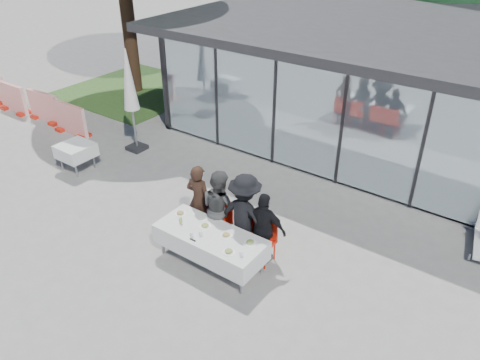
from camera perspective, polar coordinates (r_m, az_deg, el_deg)
name	(u,v)px	position (r m, az deg, el deg)	size (l,w,h in m)	color
ground	(208,248)	(10.06, -3.95, -8.33)	(90.00, 90.00, 0.00)	gray
pavilion	(437,71)	(15.03, 22.85, 12.17)	(14.80, 8.80, 3.44)	gray
dining_table	(210,242)	(9.36, -3.62, -7.51)	(2.26, 0.96, 0.75)	silver
diner_a	(199,200)	(10.09, -5.02, -2.43)	(0.61, 0.61, 1.66)	#321F16
diner_chair_a	(201,210)	(10.28, -4.76, -3.67)	(0.44, 0.44, 0.97)	red
diner_b	(220,207)	(9.77, -2.51, -3.34)	(0.84, 0.84, 1.72)	#464646
diner_chair_b	(221,219)	(9.98, -2.29, -4.74)	(0.44, 0.44, 0.97)	red
diner_c	(245,215)	(9.42, 0.60, -4.34)	(1.18, 1.18, 1.83)	black
diner_chair_c	(246,229)	(9.67, 0.76, -6.03)	(0.44, 0.44, 0.97)	red
diner_d	(264,229)	(9.28, 2.93, -5.93)	(0.92, 0.92, 1.57)	black
diner_chair_d	(265,237)	(9.47, 3.07, -6.99)	(0.44, 0.44, 0.97)	red
plate_a	(180,213)	(9.80, -7.28, -4.04)	(0.24, 0.24, 0.07)	white
plate_b	(205,226)	(9.39, -4.29, -5.60)	(0.24, 0.24, 0.07)	white
plate_c	(226,235)	(9.12, -1.71, -6.73)	(0.24, 0.24, 0.07)	white
plate_d	(250,242)	(8.94, 1.27, -7.61)	(0.24, 0.24, 0.07)	white
plate_extra	(229,252)	(8.73, -1.39, -8.71)	(0.24, 0.24, 0.07)	white
juice_bottle	(181,221)	(9.51, -7.24, -4.93)	(0.06, 0.06, 0.14)	#86AD48
drinking_glasses	(211,240)	(8.98, -3.59, -7.32)	(1.19, 0.21, 0.10)	silver
folded_eyeglasses	(193,240)	(9.08, -5.78, -7.28)	(0.14, 0.03, 0.01)	black
spare_table_left	(76,151)	(13.43, -19.38, 3.38)	(0.86, 0.86, 0.74)	silver
market_umbrella	(129,86)	(13.56, -13.33, 11.05)	(0.50, 0.50, 3.00)	black
construction_barriers	(15,99)	(18.36, -25.77, 8.88)	(7.80, 0.60, 1.00)	red
grass_patch	(136,90)	(19.17, -12.53, 10.68)	(5.00, 5.00, 0.02)	#385926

